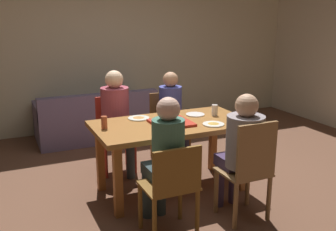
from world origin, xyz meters
name	(u,v)px	position (x,y,z in m)	size (l,w,h in m)	color
ground_plane	(172,189)	(0.00, 0.00, 0.00)	(20.00, 20.00, 0.00)	brown
back_wall	(102,44)	(0.00, 2.74, 1.40)	(7.19, 0.12, 2.81)	beige
dining_table	(172,131)	(0.00, 0.00, 0.68)	(1.67, 0.89, 0.78)	#99612C
chair_0	(168,122)	(0.37, 0.93, 0.50)	(0.43, 0.43, 0.88)	brown
person_0	(172,111)	(0.37, 0.78, 0.69)	(0.29, 0.49, 1.18)	#2D304C
chair_1	(172,186)	(-0.39, -0.86, 0.49)	(0.46, 0.40, 0.86)	brown
person_1	(165,155)	(-0.39, -0.71, 0.72)	(0.28, 0.52, 1.24)	#2D3B3D
chair_2	(114,129)	(-0.39, 0.85, 0.52)	(0.41, 0.38, 0.92)	#A93124
person_2	(116,114)	(-0.39, 0.72, 0.74)	(0.33, 0.50, 1.26)	#36444E
chair_3	(249,169)	(0.37, -0.89, 0.52)	(0.43, 0.40, 0.98)	olive
person_3	(242,145)	(0.37, -0.76, 0.72)	(0.35, 0.50, 1.21)	#3E2E4E
pizza_box_0	(171,123)	(-0.03, -0.05, 0.79)	(0.40, 0.40, 0.03)	#AF2A1C
plate_0	(195,114)	(0.37, 0.17, 0.78)	(0.21, 0.21, 0.01)	white
plate_1	(213,124)	(0.36, -0.26, 0.79)	(0.23, 0.23, 0.03)	white
plate_2	(139,118)	(-0.27, 0.28, 0.79)	(0.23, 0.23, 0.03)	white
drinking_glass_0	(104,123)	(-0.72, 0.06, 0.84)	(0.06, 0.06, 0.13)	#B65132
drinking_glass_1	(158,127)	(-0.29, -0.30, 0.84)	(0.07, 0.07, 0.13)	#E4C45B
drinking_glass_2	(215,110)	(0.56, 0.06, 0.84)	(0.07, 0.07, 0.13)	silver
couch	(96,121)	(-0.30, 2.14, 0.28)	(1.77, 0.86, 0.77)	slate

